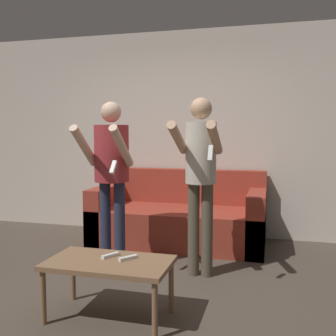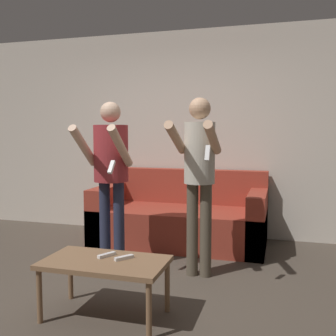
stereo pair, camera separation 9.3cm
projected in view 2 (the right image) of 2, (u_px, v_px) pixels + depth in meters
ground_plane at (112, 294)px, 3.32m from camera, size 14.00×14.00×0.00m
wall_back at (178, 134)px, 5.28m from camera, size 6.40×0.06×2.70m
couch at (180, 219)px, 4.85m from camera, size 2.07×0.96×0.89m
person_standing_left at (111, 164)px, 3.91m from camera, size 0.46×0.64×1.67m
person_standing_right at (199, 168)px, 3.65m from camera, size 0.41×0.67×1.69m
coffee_table at (105, 266)px, 2.89m from camera, size 0.91×0.51×0.43m
remote_near at (124, 258)px, 2.90m from camera, size 0.12×0.14×0.02m
remote_far at (107, 255)px, 2.96m from camera, size 0.10×0.15×0.02m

